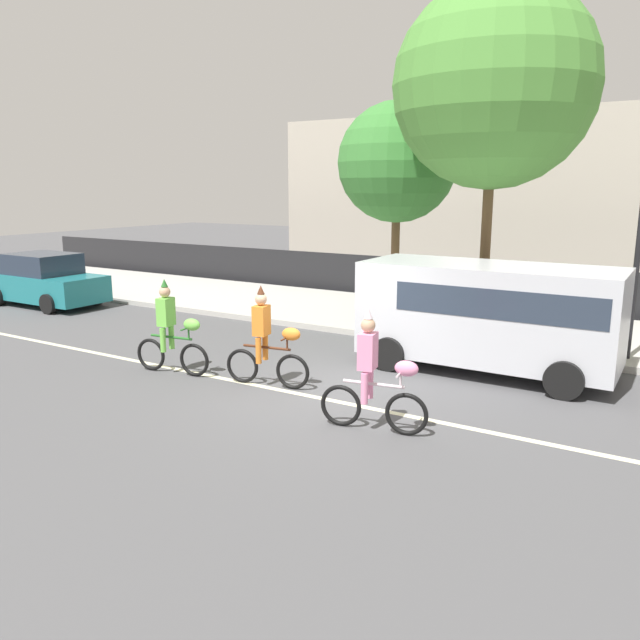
% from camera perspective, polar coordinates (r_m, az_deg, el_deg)
% --- Properties ---
extents(ground_plane, '(80.00, 80.00, 0.00)m').
position_cam_1_polar(ground_plane, '(11.69, 0.48, -6.31)').
color(ground_plane, '#4C4C4F').
extents(road_centre_line, '(36.00, 0.14, 0.01)m').
position_cam_1_polar(road_centre_line, '(11.28, -0.83, -6.98)').
color(road_centre_line, beige).
rests_on(road_centre_line, ground).
extents(sidewalk_curb, '(60.00, 5.00, 0.15)m').
position_cam_1_polar(sidewalk_curb, '(17.38, 11.51, -0.15)').
color(sidewalk_curb, '#ADAAA3').
rests_on(sidewalk_curb, ground).
extents(fence_line, '(40.00, 0.08, 1.40)m').
position_cam_1_polar(fence_line, '(19.99, 14.43, 3.12)').
color(fence_line, black).
rests_on(fence_line, ground).
extents(parade_cyclist_lime, '(1.71, 0.52, 1.92)m').
position_cam_1_polar(parade_cyclist_lime, '(12.76, -13.41, -1.14)').
color(parade_cyclist_lime, black).
rests_on(parade_cyclist_lime, ground).
extents(parade_cyclist_orange, '(1.71, 0.53, 1.92)m').
position_cam_1_polar(parade_cyclist_orange, '(11.66, -4.84, -2.09)').
color(parade_cyclist_orange, black).
rests_on(parade_cyclist_orange, ground).
extents(parade_cyclist_pink, '(1.71, 0.53, 1.92)m').
position_cam_1_polar(parade_cyclist_pink, '(9.54, 5.01, -5.33)').
color(parade_cyclist_pink, black).
rests_on(parade_cyclist_pink, ground).
extents(parked_van_silver, '(5.00, 2.22, 2.18)m').
position_cam_1_polar(parked_van_silver, '(12.92, 15.44, 0.90)').
color(parked_van_silver, silver).
rests_on(parked_van_silver, ground).
extents(parked_car_teal, '(4.10, 1.92, 1.64)m').
position_cam_1_polar(parked_car_teal, '(21.52, -23.85, 3.29)').
color(parked_car_teal, '#1E727A').
rests_on(parked_car_teal, ground).
extents(street_tree_near_lamp, '(3.34, 3.34, 5.87)m').
position_cam_1_polar(street_tree_near_lamp, '(18.03, 7.09, 14.07)').
color(street_tree_near_lamp, brown).
rests_on(street_tree_near_lamp, sidewalk_curb).
extents(street_tree_far_corner, '(4.56, 4.56, 8.01)m').
position_cam_1_polar(street_tree_far_corner, '(15.34, 15.64, 19.88)').
color(street_tree_far_corner, brown).
rests_on(street_tree_far_corner, sidewalk_curb).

